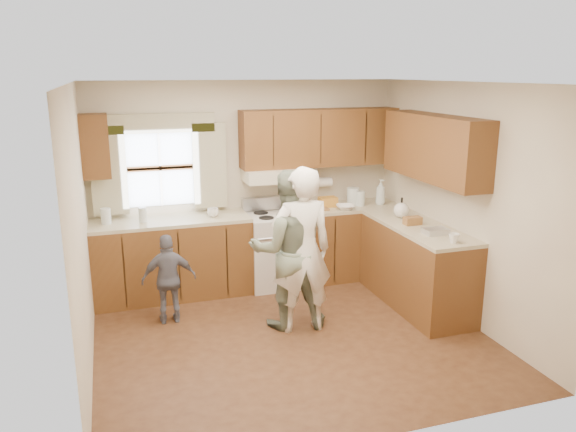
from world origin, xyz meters
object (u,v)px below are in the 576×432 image
object	(u,v)px
stove	(278,248)
woman_left	(301,250)
woman_right	(288,250)
child	(169,279)

from	to	relation	value
stove	woman_left	distance (m)	1.38
stove	woman_right	world-z (taller)	woman_right
stove	child	world-z (taller)	stove
woman_left	child	bearing A→B (deg)	-21.85
stove	woman_right	bearing A→B (deg)	-101.67
woman_left	child	distance (m)	1.45
child	woman_left	bearing A→B (deg)	156.74
woman_right	child	size ratio (longest dim) A/B	1.71
woman_right	child	bearing A→B (deg)	-11.91
stove	child	xyz separation A→B (m)	(-1.41, -0.72, 0.02)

